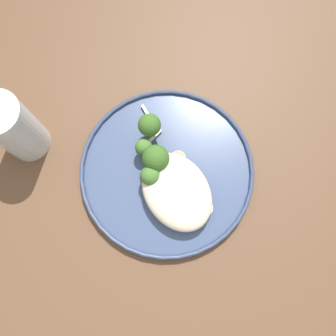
{
  "coord_description": "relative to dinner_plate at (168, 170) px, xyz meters",
  "views": [
    {
      "loc": [
        -0.08,
        0.07,
        1.3
      ],
      "look_at": [
        0.04,
        -0.0,
        0.76
      ],
      "focal_mm": 36.32,
      "sensor_mm": 36.0,
      "label": 1
    }
  ],
  "objects": [
    {
      "name": "broccoli_floret_right_tilted",
      "position": [
        0.07,
        -0.01,
        0.04
      ],
      "size": [
        0.04,
        0.04,
        0.06
      ],
      "color": "#89A356",
      "rests_on": "dinner_plate"
    },
    {
      "name": "broccoli_floret_rear_charred",
      "position": [
        -0.0,
        0.03,
        0.03
      ],
      "size": [
        0.03,
        0.03,
        0.05
      ],
      "color": "#89A356",
      "rests_on": "dinner_plate"
    },
    {
      "name": "onion_sliver_curled_piece",
      "position": [
        0.1,
        -0.02,
        0.01
      ],
      "size": [
        0.05,
        0.01,
        0.0
      ],
      "primitive_type": "cube",
      "rotation": [
        0.0,
        0.0,
        3.13
      ],
      "color": "silver",
      "rests_on": "dinner_plate"
    },
    {
      "name": "seared_scallop_on_noodles",
      "position": [
        -0.04,
        -0.02,
        0.01
      ],
      "size": [
        0.02,
        0.02,
        0.01
      ],
      "color": "#E5C689",
      "rests_on": "dinner_plate"
    },
    {
      "name": "seared_scallop_front_small",
      "position": [
        -0.09,
        -0.02,
        0.01
      ],
      "size": [
        0.03,
        0.03,
        0.02
      ],
      "color": "beige",
      "rests_on": "dinner_plate"
    },
    {
      "name": "broccoli_floret_near_rim",
      "position": [
        0.02,
        0.01,
        0.04
      ],
      "size": [
        0.04,
        0.04,
        0.06
      ],
      "color": "#7A994C",
      "rests_on": "dinner_plate"
    },
    {
      "name": "seared_scallop_rear_pale",
      "position": [
        -0.1,
        0.01,
        0.01
      ],
      "size": [
        0.02,
        0.02,
        0.02
      ],
      "color": "beige",
      "rests_on": "dinner_plate"
    },
    {
      "name": "broccoli_floret_split_head",
      "position": [
        0.05,
        0.02,
        0.03
      ],
      "size": [
        0.03,
        0.03,
        0.04
      ],
      "color": "#89A356",
      "rests_on": "dinner_plate"
    },
    {
      "name": "noodle_bed",
      "position": [
        -0.05,
        0.01,
        0.02
      ],
      "size": [
        0.14,
        0.1,
        0.04
      ],
      "color": "beige",
      "rests_on": "dinner_plate"
    },
    {
      "name": "water_glass",
      "position": [
        0.17,
        0.18,
        0.05
      ],
      "size": [
        0.07,
        0.07,
        0.13
      ],
      "color": "silver",
      "rests_on": "wooden_dining_table"
    },
    {
      "name": "ground",
      "position": [
        -0.04,
        0.0,
        -0.75
      ],
      "size": [
        6.0,
        6.0,
        0.0
      ],
      "primitive_type": "plane",
      "color": "#47423D"
    },
    {
      "name": "wooden_dining_table",
      "position": [
        -0.04,
        0.0,
        -0.09
      ],
      "size": [
        1.4,
        1.0,
        0.74
      ],
      "color": "brown",
      "rests_on": "ground"
    },
    {
      "name": "seared_scallop_center_golden",
      "position": [
        -0.06,
        0.03,
        0.01
      ],
      "size": [
        0.02,
        0.02,
        0.02
      ],
      "color": "#DBB77A",
      "rests_on": "dinner_plate"
    },
    {
      "name": "seared_scallop_tilted_round",
      "position": [
        0.01,
        -0.02,
        0.01
      ],
      "size": [
        0.02,
        0.02,
        0.01
      ],
      "color": "beige",
      "rests_on": "dinner_plate"
    },
    {
      "name": "dinner_plate",
      "position": [
        0.0,
        0.0,
        0.0
      ],
      "size": [
        0.29,
        0.29,
        0.02
      ],
      "color": "#38476B",
      "rests_on": "wooden_dining_table"
    },
    {
      "name": "onion_sliver_short_strip",
      "position": [
        0.06,
        -0.0,
        0.01
      ],
      "size": [
        0.02,
        0.04,
        0.0
      ],
      "primitive_type": "cube",
      "rotation": [
        0.0,
        0.0,
        4.99
      ],
      "color": "silver",
      "rests_on": "dinner_plate"
    },
    {
      "name": "seared_scallop_left_edge",
      "position": [
        -0.05,
        0.01,
        0.01
      ],
      "size": [
        0.03,
        0.03,
        0.02
      ],
      "color": "beige",
      "rests_on": "dinner_plate"
    },
    {
      "name": "seared_scallop_large_seared",
      "position": [
        -0.02,
        0.01,
        0.01
      ],
      "size": [
        0.03,
        0.03,
        0.01
      ],
      "color": "beige",
      "rests_on": "dinner_plate"
    }
  ]
}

